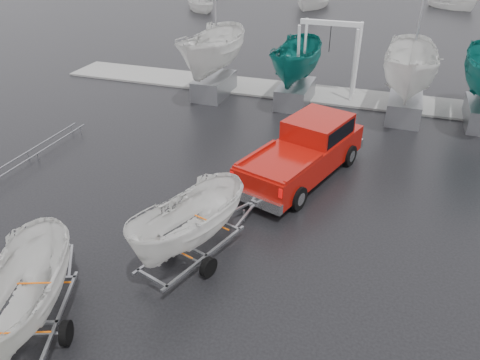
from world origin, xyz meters
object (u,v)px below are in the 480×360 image
trailer_parked (11,248)px  trailer_hitched (187,183)px  boat_hoist (329,48)px  pickup_truck (307,148)px

trailer_parked → trailer_hitched: bearing=36.7°
trailer_hitched → boat_hoist: trailer_hitched is taller
pickup_truck → trailer_hitched: trailer_hitched is taller
pickup_truck → boat_hoist: (-0.88, 9.42, 1.55)m
trailer_parked → boat_hoist: 20.03m
trailer_parked → boat_hoist: bearing=58.5°
trailer_parked → boat_hoist: trailer_parked is taller
pickup_truck → trailer_hitched: (-2.04, -6.43, 1.57)m
trailer_hitched → pickup_truck: bearing=90.0°
trailer_hitched → trailer_parked: (-2.43, -3.86, 0.05)m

